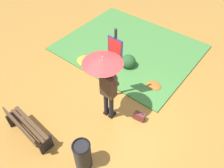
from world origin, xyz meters
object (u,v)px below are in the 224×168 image
at_px(handbag, 139,116).
at_px(info_sign_post, 115,58).
at_px(person_with_umbrella, 105,73).
at_px(trash_bin, 83,155).
at_px(park_bench, 26,128).

bearing_deg(handbag, info_sign_post, -15.37).
bearing_deg(person_with_umbrella, trash_bin, 109.45).
xyz_separation_m(person_with_umbrella, park_bench, (1.08, 1.81, -1.15)).
bearing_deg(trash_bin, info_sign_post, -70.48).
relative_size(info_sign_post, trash_bin, 2.76).
height_order(person_with_umbrella, park_bench, person_with_umbrella).
height_order(park_bench, trash_bin, trash_bin).
height_order(handbag, trash_bin, trash_bin).
distance_m(park_bench, trash_bin, 1.64).
relative_size(info_sign_post, park_bench, 1.64).
relative_size(handbag, park_bench, 0.26).
bearing_deg(park_bench, handbag, -130.76).
bearing_deg(info_sign_post, person_with_umbrella, 109.65).
bearing_deg(info_sign_post, trash_bin, 109.52).
distance_m(handbag, park_bench, 2.94).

